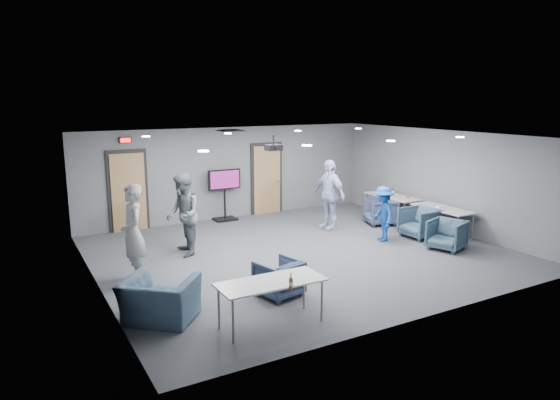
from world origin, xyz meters
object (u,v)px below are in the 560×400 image
person_d (383,214)px  table_right_a (393,197)px  chair_front_b (160,300)px  bottle_right (393,191)px  table_right_b (443,210)px  projector (273,147)px  person_b (183,215)px  tv_stand (225,192)px  person_a (133,234)px  chair_right_c (447,235)px  chair_front_a (279,278)px  chair_right_a (380,212)px  table_front_left (271,284)px  person_c (329,195)px  chair_right_b (420,223)px  bottle_front (291,283)px

person_d → table_right_a: size_ratio=0.79×
chair_front_b → table_right_a: size_ratio=0.63×
bottle_right → chair_front_b: bearing=-156.6°
table_right_b → projector: size_ratio=4.65×
person_b → projector: size_ratio=5.24×
chair_front_b → tv_stand: bearing=-81.2°
person_a → table_right_a: (7.81, 1.36, -0.28)m
chair_right_c → bottle_right: bearing=142.0°
person_d → chair_front_a: bearing=-45.9°
person_a → chair_right_a: bearing=100.3°
person_d → table_front_left: bearing=-39.6°
tv_stand → person_c: bearing=-48.0°
person_c → table_right_a: 2.24m
bottle_right → chair_front_a: bearing=-149.1°
bottle_right → projector: projector is taller
person_a → chair_right_b: 7.20m
person_a → bottle_right: size_ratio=7.32×
person_d → chair_right_c: person_d is taller
chair_front_a → projector: 3.71m
chair_front_b → bottle_front: bearing=179.0°
bottle_front → person_d: bearing=35.3°
person_b → projector: (2.11, -0.42, 1.46)m
table_right_a → bottle_front: (-6.29, -4.79, 0.14)m
person_b → chair_front_b: person_b is taller
table_front_left → projector: (2.08, 3.73, 1.72)m
person_a → table_right_a: person_a is taller
chair_front_b → table_front_left: size_ratio=0.64×
person_a → projector: size_ratio=5.37×
projector → table_right_a: bearing=6.7°
person_c → person_d: bearing=9.2°
table_right_a → tv_stand: 4.92m
person_b → chair_right_b: size_ratio=2.22×
person_d → table_front_left: (-4.71, -2.82, -0.01)m
chair_front_b → chair_right_c: bearing=-135.1°
chair_right_c → table_front_left: 5.75m
person_a → person_d: person_a is taller
chair_front_b → table_front_left: 1.82m
person_c → table_right_b: person_c is taller
chair_front_a → table_right_a: size_ratio=0.42×
chair_right_b → table_front_left: bearing=-66.7°
person_a → table_front_left: bearing=26.5°
table_right_b → table_front_left: 6.86m
person_b → table_right_a: person_b is taller
chair_right_a → bottle_right: (0.76, 0.34, 0.46)m
chair_right_b → table_right_b: size_ratio=0.51×
table_front_left → bottle_front: bearing=-75.6°
person_c → bottle_right: 2.33m
person_d → chair_front_a: size_ratio=1.88×
person_d → chair_right_a: (1.04, 1.31, -0.33)m
person_b → tv_stand: (2.13, 2.60, -0.09)m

